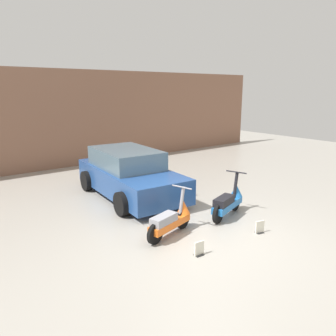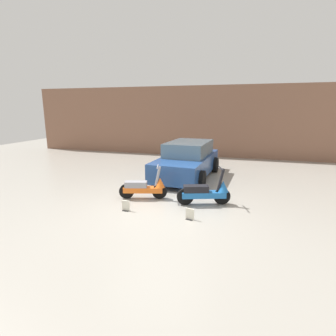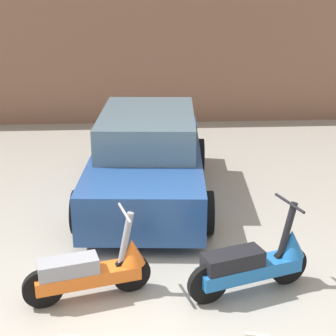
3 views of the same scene
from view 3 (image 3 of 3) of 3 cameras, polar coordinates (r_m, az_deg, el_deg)
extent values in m
plane|color=#9E998E|center=(5.17, -2.49, -17.24)|extent=(28.00, 28.00, 0.00)
cube|color=#845B47|center=(11.82, -3.33, 13.55)|extent=(19.60, 0.12, 3.59)
cylinder|color=black|center=(5.59, -4.11, -11.53)|extent=(0.42, 0.18, 0.41)
cylinder|color=black|center=(5.47, -13.69, -12.86)|extent=(0.42, 0.18, 0.41)
cube|color=orange|center=(5.48, -8.86, -11.78)|extent=(1.11, 0.53, 0.14)
cube|color=gray|center=(5.38, -11.02, -10.67)|extent=(0.65, 0.39, 0.16)
cylinder|color=gray|center=(5.37, -4.72, -7.83)|extent=(0.20, 0.12, 0.59)
cylinder|color=gray|center=(5.24, -4.81, -5.00)|extent=(0.15, 0.47, 0.03)
cone|color=orange|center=(5.46, -4.01, -9.19)|extent=(0.34, 0.34, 0.27)
cylinder|color=black|center=(5.84, 13.15, -10.44)|extent=(0.44, 0.21, 0.44)
cylinder|color=black|center=(5.40, 4.45, -12.64)|extent=(0.44, 0.21, 0.44)
cube|color=#1E66B2|center=(5.57, 9.02, -11.05)|extent=(1.16, 0.61, 0.15)
cube|color=black|center=(5.40, 7.21, -10.06)|extent=(0.69, 0.44, 0.17)
cylinder|color=black|center=(5.60, 13.07, -6.69)|extent=(0.21, 0.13, 0.62)
cylinder|color=black|center=(5.48, 13.32, -3.81)|extent=(0.19, 0.49, 0.03)
cone|color=#1E66B2|center=(5.72, 13.51, -8.04)|extent=(0.37, 0.37, 0.28)
cube|color=navy|center=(7.74, -2.30, -0.02)|extent=(1.84, 3.88, 0.63)
cube|color=slate|center=(7.78, -2.28, 4.44)|extent=(1.53, 2.21, 0.49)
cylinder|color=black|center=(6.73, 4.19, -4.96)|extent=(0.24, 0.59, 0.58)
cylinder|color=black|center=(6.83, -9.66, -4.83)|extent=(0.24, 0.59, 0.58)
cylinder|color=black|center=(8.90, 3.35, 1.43)|extent=(0.24, 0.59, 0.58)
cylinder|color=black|center=(8.98, -7.12, 1.46)|extent=(0.24, 0.59, 0.58)
camera|label=1|loc=(4.30, -94.13, -5.24)|focal=35.00mm
camera|label=2|loc=(2.84, 122.58, -25.28)|focal=28.00mm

